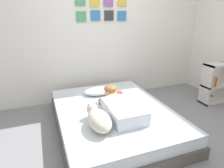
{
  "coord_description": "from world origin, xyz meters",
  "views": [
    {
      "loc": [
        -1.14,
        -2.03,
        1.6
      ],
      "look_at": [
        -0.14,
        0.62,
        0.57
      ],
      "focal_mm": 31.29,
      "sensor_mm": 36.0,
      "label": 1
    }
  ],
  "objects_px": {
    "pillow": "(99,91)",
    "coffee_cup": "(120,93)",
    "dog": "(98,119)",
    "bookshelf": "(214,83)",
    "cell_phone": "(96,109)",
    "bed": "(113,118)",
    "person_lying": "(120,105)"
  },
  "relations": [
    {
      "from": "pillow",
      "to": "dog",
      "type": "xyz_separation_m",
      "value": [
        -0.31,
        -0.96,
        0.05
      ]
    },
    {
      "from": "bed",
      "to": "cell_phone",
      "type": "distance_m",
      "value": 0.29
    },
    {
      "from": "pillow",
      "to": "dog",
      "type": "relative_size",
      "value": 0.9
    },
    {
      "from": "pillow",
      "to": "bed",
      "type": "bearing_deg",
      "value": -87.45
    },
    {
      "from": "bed",
      "to": "cell_phone",
      "type": "bearing_deg",
      "value": 165.02
    },
    {
      "from": "person_lying",
      "to": "dog",
      "type": "xyz_separation_m",
      "value": [
        -0.37,
        -0.24,
        -0.0
      ]
    },
    {
      "from": "cell_phone",
      "to": "coffee_cup",
      "type": "bearing_deg",
      "value": 32.77
    },
    {
      "from": "pillow",
      "to": "coffee_cup",
      "type": "distance_m",
      "value": 0.35
    },
    {
      "from": "coffee_cup",
      "to": "person_lying",
      "type": "bearing_deg",
      "value": -112.74
    },
    {
      "from": "pillow",
      "to": "coffee_cup",
      "type": "xyz_separation_m",
      "value": [
        0.29,
        -0.19,
        -0.02
      ]
    },
    {
      "from": "person_lying",
      "to": "bookshelf",
      "type": "xyz_separation_m",
      "value": [
        2.01,
        0.31,
        -0.04
      ]
    },
    {
      "from": "dog",
      "to": "cell_phone",
      "type": "distance_m",
      "value": 0.47
    },
    {
      "from": "person_lying",
      "to": "dog",
      "type": "height_order",
      "value": "person_lying"
    },
    {
      "from": "coffee_cup",
      "to": "dog",
      "type": "bearing_deg",
      "value": -127.79
    },
    {
      "from": "bed",
      "to": "dog",
      "type": "height_order",
      "value": "dog"
    },
    {
      "from": "bookshelf",
      "to": "coffee_cup",
      "type": "bearing_deg",
      "value": 172.71
    },
    {
      "from": "bed",
      "to": "person_lying",
      "type": "relative_size",
      "value": 2.24
    },
    {
      "from": "bed",
      "to": "person_lying",
      "type": "distance_m",
      "value": 0.31
    },
    {
      "from": "bed",
      "to": "coffee_cup",
      "type": "height_order",
      "value": "coffee_cup"
    },
    {
      "from": "dog",
      "to": "coffee_cup",
      "type": "relative_size",
      "value": 4.6
    },
    {
      "from": "cell_phone",
      "to": "bookshelf",
      "type": "distance_m",
      "value": 2.29
    },
    {
      "from": "bed",
      "to": "dog",
      "type": "bearing_deg",
      "value": -130.89
    },
    {
      "from": "dog",
      "to": "coffee_cup",
      "type": "xyz_separation_m",
      "value": [
        0.6,
        0.77,
        -0.07
      ]
    },
    {
      "from": "bed",
      "to": "coffee_cup",
      "type": "bearing_deg",
      "value": 55.64
    },
    {
      "from": "person_lying",
      "to": "bookshelf",
      "type": "bearing_deg",
      "value": 8.66
    },
    {
      "from": "dog",
      "to": "coffee_cup",
      "type": "bearing_deg",
      "value": 52.21
    },
    {
      "from": "person_lying",
      "to": "dog",
      "type": "distance_m",
      "value": 0.44
    },
    {
      "from": "bookshelf",
      "to": "person_lying",
      "type": "bearing_deg",
      "value": -171.34
    },
    {
      "from": "coffee_cup",
      "to": "bookshelf",
      "type": "distance_m",
      "value": 1.8
    },
    {
      "from": "pillow",
      "to": "dog",
      "type": "height_order",
      "value": "dog"
    },
    {
      "from": "pillow",
      "to": "cell_phone",
      "type": "bearing_deg",
      "value": -112.32
    },
    {
      "from": "person_lying",
      "to": "cell_phone",
      "type": "height_order",
      "value": "person_lying"
    }
  ]
}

